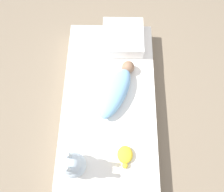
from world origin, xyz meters
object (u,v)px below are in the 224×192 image
object	(u,v)px
turtle_plush	(125,155)
pillow	(123,38)
swaddled_baby	(117,90)
bunny_plush	(73,165)

from	to	relation	value
turtle_plush	pillow	bearing A→B (deg)	-178.86
swaddled_baby	turtle_plush	size ratio (longest dim) A/B	3.37
swaddled_baby	bunny_plush	world-z (taller)	bunny_plush
pillow	bunny_plush	bearing A→B (deg)	-17.04
bunny_plush	swaddled_baby	bearing A→B (deg)	153.70
pillow	turtle_plush	world-z (taller)	pillow
swaddled_baby	bunny_plush	xyz separation A→B (m)	(0.60, -0.30, 0.07)
pillow	bunny_plush	size ratio (longest dim) A/B	0.97
swaddled_baby	turtle_plush	distance (m)	0.52
bunny_plush	turtle_plush	xyz separation A→B (m)	(-0.08, 0.37, -0.11)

